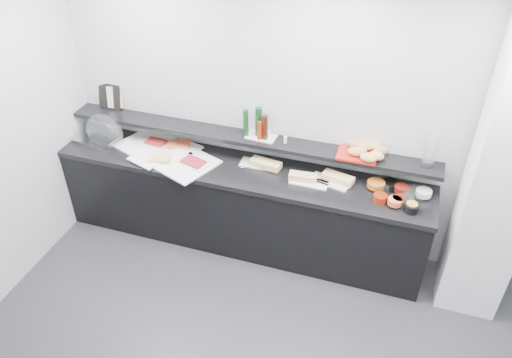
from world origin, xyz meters
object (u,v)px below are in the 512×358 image
(sandwich_plate_mid, at_px, (309,182))
(condiment_tray, at_px, (261,137))
(bread_tray, at_px, (357,155))
(cloche_base, at_px, (95,139))
(carafe, at_px, (430,151))
(framed_print, at_px, (109,96))

(sandwich_plate_mid, relative_size, condiment_tray, 1.24)
(condiment_tray, height_order, bread_tray, bread_tray)
(cloche_base, height_order, condiment_tray, condiment_tray)
(condiment_tray, height_order, carafe, carafe)
(cloche_base, height_order, bread_tray, bread_tray)
(cloche_base, height_order, framed_print, framed_print)
(cloche_base, distance_m, bread_tray, 2.63)
(sandwich_plate_mid, bearing_deg, cloche_base, 179.97)
(bread_tray, bearing_deg, carafe, 2.34)
(bread_tray, xyz_separation_m, carafe, (0.60, 0.03, 0.14))
(cloche_base, distance_m, sandwich_plate_mid, 2.24)
(condiment_tray, xyz_separation_m, carafe, (1.50, -0.01, 0.14))
(cloche_base, relative_size, condiment_tray, 1.55)
(carafe, bearing_deg, sandwich_plate_mid, -167.18)
(condiment_tray, distance_m, carafe, 1.50)
(sandwich_plate_mid, distance_m, carafe, 1.07)
(cloche_base, relative_size, framed_print, 1.67)
(sandwich_plate_mid, distance_m, condiment_tray, 0.63)
(cloche_base, bearing_deg, framed_print, 90.61)
(condiment_tray, bearing_deg, cloche_base, -169.20)
(cloche_base, xyz_separation_m, sandwich_plate_mid, (2.24, -0.02, -0.01))
(cloche_base, height_order, sandwich_plate_mid, cloche_base)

